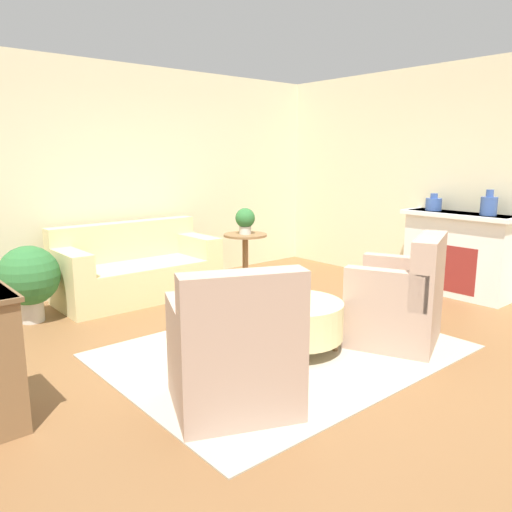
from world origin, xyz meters
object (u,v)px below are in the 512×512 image
ottoman_table (295,319)px  potted_plant_floor (29,277)px  vase_mantel_far (489,205)px  armchair_left (235,356)px  armchair_right (401,302)px  vase_mantel_near (434,204)px  side_table (245,248)px  couch (137,271)px  potted_plant_on_side_table (245,219)px

ottoman_table → potted_plant_floor: (-1.51, 2.32, 0.18)m
vase_mantel_far → armchair_left: bearing=-177.7°
armchair_left → armchair_right: same height
ottoman_table → vase_mantel_near: bearing=7.2°
vase_mantel_near → vase_mantel_far: 0.69m
side_table → potted_plant_floor: potted_plant_floor is taller
side_table → vase_mantel_near: (1.49, -1.88, 0.65)m
couch → side_table: size_ratio=2.89×
armchair_left → side_table: size_ratio=1.58×
side_table → potted_plant_on_side_table: 0.40m
potted_plant_floor → side_table: bearing=-1.9°
couch → armchair_right: 3.15m
armchair_left → vase_mantel_far: vase_mantel_far is taller
armchair_right → potted_plant_on_side_table: size_ratio=2.92×
ottoman_table → side_table: (1.26, 2.23, 0.16)m
side_table → vase_mantel_far: bearing=-59.9°
armchair_left → ottoman_table: (1.04, 0.49, -0.10)m
couch → ottoman_table: (0.25, -2.46, -0.04)m
vase_mantel_near → potted_plant_floor: bearing=155.2°
couch → ottoman_table: couch is taller
side_table → ottoman_table: bearing=-119.4°
armchair_right → vase_mantel_far: (1.88, 0.15, 0.75)m
armchair_right → potted_plant_floor: 3.68m
armchair_left → vase_mantel_near: bearing=12.4°
ottoman_table → vase_mantel_far: 2.89m
vase_mantel_far → potted_plant_on_side_table: vase_mantel_far is taller
armchair_right → potted_plant_floor: armchair_right is taller
armchair_right → couch: bearing=110.8°
side_table → potted_plant_floor: (-2.77, 0.09, 0.02)m
vase_mantel_near → ottoman_table: bearing=-172.8°
ottoman_table → vase_mantel_far: vase_mantel_far is taller
vase_mantel_far → potted_plant_floor: 5.06m
ottoman_table → potted_plant_on_side_table: (1.26, 2.23, 0.56)m
side_table → vase_mantel_far: size_ratio=2.21×
potted_plant_on_side_table → side_table: bearing=63.4°
armchair_right → vase_mantel_near: 2.18m
potted_plant_on_side_table → couch: bearing=171.4°
vase_mantel_near → potted_plant_on_side_table: 2.41m
armchair_right → side_table: 2.74m
armchair_right → vase_mantel_near: size_ratio=4.81×
armchair_left → vase_mantel_far: 3.86m
couch → vase_mantel_near: size_ratio=8.82×
ottoman_table → side_table: size_ratio=1.29×
armchair_left → vase_mantel_near: size_ratio=4.81×
vase_mantel_near → side_table: bearing=128.4°
potted_plant_on_side_table → potted_plant_floor: 2.80m
couch → armchair_left: size_ratio=1.83×
armchair_right → potted_plant_on_side_table: bearing=81.8°
side_table → potted_plant_floor: bearing=178.1°
vase_mantel_far → potted_plant_on_side_table: (-1.49, 2.57, -0.29)m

